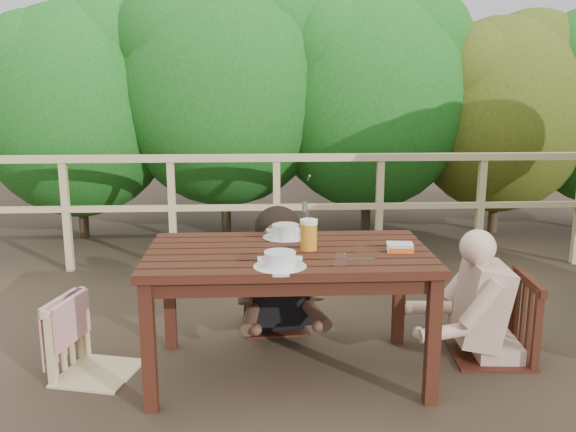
{
  "coord_description": "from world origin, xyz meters",
  "views": [
    {
      "loc": [
        -0.16,
        -3.2,
        1.62
      ],
      "look_at": [
        0.0,
        0.05,
        0.9
      ],
      "focal_mm": 38.18,
      "sensor_mm": 36.0,
      "label": 1
    }
  ],
  "objects_px": {
    "chair_right": "(494,281)",
    "soup_near": "(280,260)",
    "chair_far": "(275,267)",
    "diner_right": "(501,253)",
    "chair_left": "(94,305)",
    "soup_far": "(285,232)",
    "table": "(288,314)",
    "bottle": "(305,224)",
    "tumbler": "(341,262)",
    "bread_roll": "(286,258)",
    "woman": "(275,232)",
    "butter_tub": "(400,249)",
    "beer_glass": "(309,236)"
  },
  "relations": [
    {
      "from": "chair_right",
      "to": "soup_near",
      "type": "distance_m",
      "value": 1.38
    },
    {
      "from": "chair_far",
      "to": "diner_right",
      "type": "distance_m",
      "value": 1.42
    },
    {
      "from": "chair_left",
      "to": "soup_far",
      "type": "height_order",
      "value": "chair_left"
    },
    {
      "from": "table",
      "to": "chair_right",
      "type": "bearing_deg",
      "value": 7.5
    },
    {
      "from": "soup_near",
      "to": "bottle",
      "type": "distance_m",
      "value": 0.46
    },
    {
      "from": "chair_left",
      "to": "tumbler",
      "type": "xyz_separation_m",
      "value": [
        1.31,
        -0.35,
        0.33
      ]
    },
    {
      "from": "table",
      "to": "bread_roll",
      "type": "distance_m",
      "value": 0.44
    },
    {
      "from": "table",
      "to": "chair_left",
      "type": "xyz_separation_m",
      "value": [
        -1.07,
        0.04,
        0.06
      ]
    },
    {
      "from": "woman",
      "to": "soup_near",
      "type": "height_order",
      "value": "woman"
    },
    {
      "from": "woman",
      "to": "butter_tub",
      "type": "bearing_deg",
      "value": 125.61
    },
    {
      "from": "table",
      "to": "bread_roll",
      "type": "relative_size",
      "value": 13.18
    },
    {
      "from": "soup_near",
      "to": "butter_tub",
      "type": "xyz_separation_m",
      "value": [
        0.65,
        0.24,
        -0.01
      ]
    },
    {
      "from": "chair_far",
      "to": "woman",
      "type": "height_order",
      "value": "woman"
    },
    {
      "from": "bread_roll",
      "to": "tumbler",
      "type": "distance_m",
      "value": 0.29
    },
    {
      "from": "woman",
      "to": "bottle",
      "type": "distance_m",
      "value": 0.61
    },
    {
      "from": "tumbler",
      "to": "butter_tub",
      "type": "bearing_deg",
      "value": 35.92
    },
    {
      "from": "beer_glass",
      "to": "tumbler",
      "type": "distance_m",
      "value": 0.35
    },
    {
      "from": "chair_far",
      "to": "diner_right",
      "type": "bearing_deg",
      "value": -26.87
    },
    {
      "from": "bread_roll",
      "to": "tumbler",
      "type": "xyz_separation_m",
      "value": [
        0.27,
        -0.1,
        0.0
      ]
    },
    {
      "from": "diner_right",
      "to": "table",
      "type": "bearing_deg",
      "value": 101.63
    },
    {
      "from": "chair_right",
      "to": "bread_roll",
      "type": "distance_m",
      "value": 1.33
    },
    {
      "from": "table",
      "to": "chair_right",
      "type": "height_order",
      "value": "chair_right"
    },
    {
      "from": "soup_near",
      "to": "beer_glass",
      "type": "relative_size",
      "value": 1.45
    },
    {
      "from": "chair_far",
      "to": "bread_roll",
      "type": "height_order",
      "value": "chair_far"
    },
    {
      "from": "chair_left",
      "to": "chair_far",
      "type": "bearing_deg",
      "value": -43.61
    },
    {
      "from": "tumbler",
      "to": "bread_roll",
      "type": "bearing_deg",
      "value": 159.11
    },
    {
      "from": "chair_left",
      "to": "chair_right",
      "type": "relative_size",
      "value": 0.88
    },
    {
      "from": "soup_near",
      "to": "bread_roll",
      "type": "xyz_separation_m",
      "value": [
        0.03,
        0.08,
        -0.01
      ]
    },
    {
      "from": "diner_right",
      "to": "butter_tub",
      "type": "bearing_deg",
      "value": 112.72
    },
    {
      "from": "woman",
      "to": "soup_far",
      "type": "xyz_separation_m",
      "value": [
        0.05,
        -0.41,
        0.1
      ]
    },
    {
      "from": "beer_glass",
      "to": "butter_tub",
      "type": "height_order",
      "value": "beer_glass"
    },
    {
      "from": "butter_tub",
      "to": "chair_left",
      "type": "bearing_deg",
      "value": -176.49
    },
    {
      "from": "chair_far",
      "to": "soup_near",
      "type": "bearing_deg",
      "value": -95.38
    },
    {
      "from": "chair_left",
      "to": "bread_roll",
      "type": "height_order",
      "value": "chair_left"
    },
    {
      "from": "diner_right",
      "to": "chair_far",
      "type": "bearing_deg",
      "value": 72.72
    },
    {
      "from": "soup_far",
      "to": "butter_tub",
      "type": "height_order",
      "value": "soup_far"
    },
    {
      "from": "tumbler",
      "to": "bottle",
      "type": "bearing_deg",
      "value": 107.81
    },
    {
      "from": "soup_near",
      "to": "tumbler",
      "type": "bearing_deg",
      "value": -3.81
    },
    {
      "from": "chair_left",
      "to": "bread_roll",
      "type": "bearing_deg",
      "value": -89.1
    },
    {
      "from": "chair_left",
      "to": "bottle",
      "type": "height_order",
      "value": "bottle"
    },
    {
      "from": "soup_near",
      "to": "butter_tub",
      "type": "bearing_deg",
      "value": 19.9
    },
    {
      "from": "bottle",
      "to": "chair_far",
      "type": "bearing_deg",
      "value": 105.85
    },
    {
      "from": "chair_right",
      "to": "butter_tub",
      "type": "xyz_separation_m",
      "value": [
        -0.62,
        -0.22,
        0.27
      ]
    },
    {
      "from": "chair_right",
      "to": "diner_right",
      "type": "xyz_separation_m",
      "value": [
        0.03,
        0.0,
        0.17
      ]
    },
    {
      "from": "soup_near",
      "to": "butter_tub",
      "type": "distance_m",
      "value": 0.7
    },
    {
      "from": "woman",
      "to": "bottle",
      "type": "bearing_deg",
      "value": 100.03
    },
    {
      "from": "chair_right",
      "to": "butter_tub",
      "type": "relative_size",
      "value": 6.76
    },
    {
      "from": "table",
      "to": "soup_near",
      "type": "bearing_deg",
      "value": -101.06
    },
    {
      "from": "beer_glass",
      "to": "tumbler",
      "type": "relative_size",
      "value": 2.36
    },
    {
      "from": "tumbler",
      "to": "butter_tub",
      "type": "height_order",
      "value": "tumbler"
    }
  ]
}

